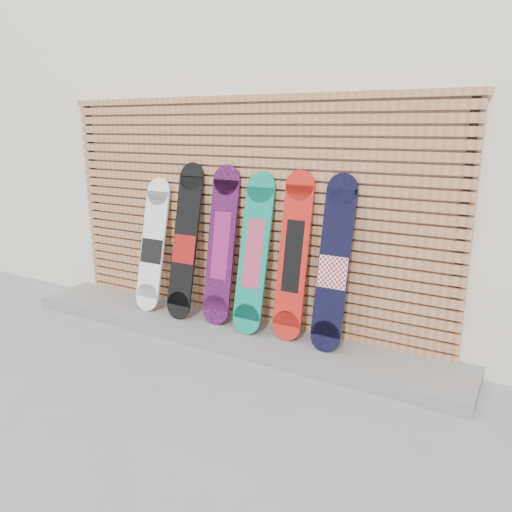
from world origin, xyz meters
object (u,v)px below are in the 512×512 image
(snowboard_2, at_px, (221,246))
(snowboard_5, at_px, (334,265))
(snowboard_1, at_px, (185,242))
(snowboard_0, at_px, (153,245))
(snowboard_3, at_px, (254,254))
(snowboard_4, at_px, (293,256))

(snowboard_2, xyz_separation_m, snowboard_5, (1.17, -0.02, -0.02))
(snowboard_2, bearing_deg, snowboard_1, -174.86)
(snowboard_0, bearing_deg, snowboard_1, -1.24)
(snowboard_1, distance_m, snowboard_3, 0.80)
(snowboard_3, xyz_separation_m, snowboard_5, (0.79, 0.01, 0.00))
(snowboard_2, relative_size, snowboard_3, 1.03)
(snowboard_4, xyz_separation_m, snowboard_5, (0.40, -0.02, -0.02))
(snowboard_5, bearing_deg, snowboard_2, 178.92)
(snowboard_0, height_order, snowboard_2, snowboard_2)
(snowboard_5, bearing_deg, snowboard_0, -179.85)
(snowboard_0, relative_size, snowboard_3, 0.92)
(snowboard_0, relative_size, snowboard_1, 0.89)
(snowboard_4, bearing_deg, snowboard_2, -179.82)
(snowboard_0, xyz_separation_m, snowboard_2, (0.85, 0.03, 0.09))
(snowboard_0, bearing_deg, snowboard_5, 0.15)
(snowboard_1, xyz_separation_m, snowboard_5, (1.58, 0.01, -0.02))
(snowboard_2, bearing_deg, snowboard_3, -4.27)
(snowboard_2, height_order, snowboard_3, snowboard_2)
(snowboard_0, relative_size, snowboard_2, 0.89)
(snowboard_1, bearing_deg, snowboard_4, 1.90)
(snowboard_0, height_order, snowboard_5, snowboard_5)
(snowboard_3, distance_m, snowboard_5, 0.79)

